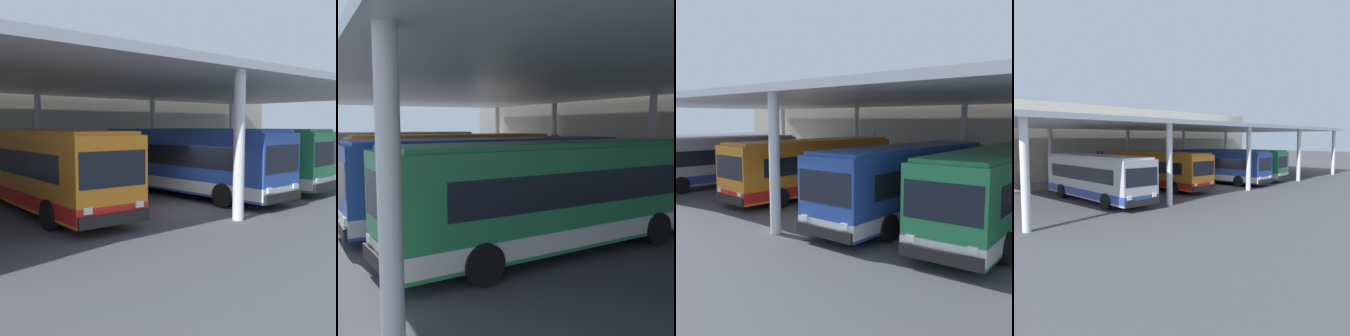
# 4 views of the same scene
# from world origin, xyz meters

# --- Properties ---
(ground_plane) EXTENTS (200.00, 200.00, 0.00)m
(ground_plane) POSITION_xyz_m (0.00, 0.00, 0.00)
(ground_plane) COLOR #47474C
(platform_kerb) EXTENTS (42.00, 4.50, 0.18)m
(platform_kerb) POSITION_xyz_m (0.00, 11.75, 0.09)
(platform_kerb) COLOR gray
(platform_kerb) RESTS_ON ground
(station_building_facade) EXTENTS (48.00, 1.60, 7.87)m
(station_building_facade) POSITION_xyz_m (0.00, 15.00, 3.94)
(station_building_facade) COLOR beige
(station_building_facade) RESTS_ON ground
(canopy_shelter) EXTENTS (40.00, 17.00, 5.55)m
(canopy_shelter) POSITION_xyz_m (0.00, 5.50, 5.29)
(canopy_shelter) COLOR silver
(canopy_shelter) RESTS_ON ground
(bus_nearest_bay) EXTENTS (3.19, 10.67, 3.17)m
(bus_nearest_bay) POSITION_xyz_m (-11.51, 2.35, 1.66)
(bus_nearest_bay) COLOR #B7B7BC
(bus_nearest_bay) RESTS_ON ground
(bus_second_bay) EXTENTS (3.13, 10.65, 3.17)m
(bus_second_bay) POSITION_xyz_m (-4.31, 3.70, 1.66)
(bus_second_bay) COLOR orange
(bus_second_bay) RESTS_ON ground
(bus_middle_bay) EXTENTS (2.87, 10.58, 3.17)m
(bus_middle_bay) POSITION_xyz_m (2.51, 2.64, 1.66)
(bus_middle_bay) COLOR #284CA8
(bus_middle_bay) RESTS_ON ground
(bus_far_bay) EXTENTS (3.33, 10.69, 3.17)m
(bus_far_bay) POSITION_xyz_m (6.25, 3.01, 1.66)
(bus_far_bay) COLOR #28844C
(bus_far_bay) RESTS_ON ground
(bench_waiting) EXTENTS (1.80, 0.45, 0.92)m
(bench_waiting) POSITION_xyz_m (1.37, 11.82, 0.66)
(bench_waiting) COLOR brown
(bench_waiting) RESTS_ON platform_kerb
(banner_sign) EXTENTS (0.70, 0.12, 3.20)m
(banner_sign) POSITION_xyz_m (-5.45, 10.94, 1.98)
(banner_sign) COLOR #B2B2B7
(banner_sign) RESTS_ON platform_kerb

